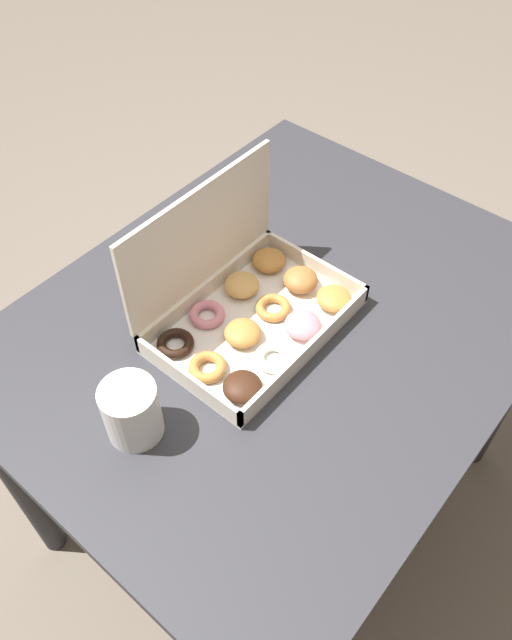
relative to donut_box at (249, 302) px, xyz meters
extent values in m
plane|color=#6B6054|center=(0.05, -0.04, -0.82)|extent=(8.00, 8.00, 0.00)
cube|color=#2D2D33|center=(0.05, -0.04, -0.06)|extent=(1.06, 0.83, 0.03)
cylinder|color=#2D2D33|center=(0.53, -0.41, -0.45)|extent=(0.06, 0.06, 0.75)
cylinder|color=#2D2D33|center=(-0.43, 0.32, -0.45)|extent=(0.06, 0.06, 0.75)
cylinder|color=#2D2D33|center=(0.53, 0.32, -0.45)|extent=(0.06, 0.06, 0.75)
cube|color=silver|center=(-0.01, -0.02, -0.04)|extent=(0.37, 0.25, 0.01)
cube|color=beige|center=(-0.01, -0.14, -0.02)|extent=(0.37, 0.01, 0.04)
cube|color=beige|center=(-0.01, 0.09, -0.02)|extent=(0.37, 0.01, 0.04)
cube|color=beige|center=(-0.19, -0.02, -0.02)|extent=(0.01, 0.25, 0.04)
cube|color=beige|center=(0.17, -0.02, -0.02)|extent=(0.01, 0.25, 0.04)
cube|color=beige|center=(-0.01, 0.10, 0.10)|extent=(0.37, 0.01, 0.21)
ellipsoid|color=#381E11|center=(-0.14, -0.10, -0.02)|extent=(0.07, 0.07, 0.03)
torus|color=white|center=(-0.05, -0.10, -0.03)|extent=(0.07, 0.07, 0.02)
ellipsoid|color=pink|center=(0.03, -0.10, -0.02)|extent=(0.07, 0.07, 0.03)
ellipsoid|color=#B77A38|center=(0.13, -0.10, -0.02)|extent=(0.07, 0.07, 0.03)
torus|color=#B77A38|center=(-0.14, -0.03, -0.03)|extent=(0.07, 0.07, 0.02)
ellipsoid|color=#B77A38|center=(-0.05, -0.03, -0.02)|extent=(0.07, 0.07, 0.03)
torus|color=#B77A38|center=(0.04, -0.03, -0.03)|extent=(0.07, 0.07, 0.02)
ellipsoid|color=#9E6633|center=(0.12, -0.03, -0.02)|extent=(0.07, 0.07, 0.04)
torus|color=black|center=(-0.14, 0.05, -0.03)|extent=(0.07, 0.07, 0.02)
torus|color=pink|center=(-0.05, 0.06, -0.03)|extent=(0.07, 0.07, 0.02)
ellipsoid|color=tan|center=(0.04, 0.05, -0.02)|extent=(0.07, 0.07, 0.03)
ellipsoid|color=#B77A38|center=(0.13, 0.06, -0.02)|extent=(0.07, 0.07, 0.03)
cylinder|color=white|center=(-0.30, -0.02, 0.01)|extent=(0.09, 0.09, 0.11)
cylinder|color=black|center=(-0.30, -0.02, 0.06)|extent=(0.07, 0.07, 0.01)
camera|label=1|loc=(-0.58, -0.50, 0.84)|focal=35.00mm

